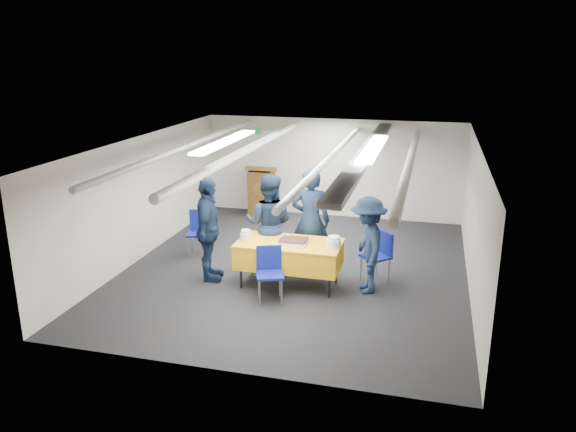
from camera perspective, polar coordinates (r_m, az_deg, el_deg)
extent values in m
plane|color=black|center=(10.26, 0.85, -5.35)|extent=(7.00, 7.00, 0.00)
cube|color=beige|center=(13.20, 4.49, 4.86)|extent=(6.00, 0.02, 2.30)
cube|color=beige|center=(10.96, -14.50, 1.89)|extent=(0.02, 7.00, 2.30)
cube|color=beige|center=(9.65, 18.39, -0.43)|extent=(0.02, 7.00, 2.30)
cube|color=silver|center=(9.63, 0.91, 7.37)|extent=(6.00, 7.00, 0.02)
cylinder|color=silver|center=(10.30, -10.05, 7.11)|extent=(0.10, 6.90, 0.10)
cylinder|color=silver|center=(9.91, -4.19, 6.71)|extent=(0.14, 6.90, 0.14)
cylinder|color=silver|center=(9.55, 4.43, 6.07)|extent=(0.10, 6.90, 0.10)
cylinder|color=silver|center=(9.42, 12.26, 5.35)|extent=(0.14, 6.90, 0.14)
cube|color=gray|center=(9.44, 8.05, 6.46)|extent=(0.28, 6.90, 0.08)
cube|color=white|center=(10.02, -6.39, 7.52)|extent=(0.25, 2.60, 0.04)
cube|color=white|center=(9.42, 8.67, 6.84)|extent=(0.25, 2.60, 0.04)
cube|color=#0C591E|center=(13.50, -3.49, 8.59)|extent=(0.30, 0.04, 0.12)
cylinder|color=black|center=(9.42, -4.79, -6.31)|extent=(0.04, 0.04, 0.36)
cylinder|color=black|center=(9.07, 4.21, -7.24)|extent=(0.04, 0.04, 0.36)
cylinder|color=black|center=(9.98, -3.58, -4.92)|extent=(0.04, 0.04, 0.36)
cylinder|color=black|center=(9.65, 4.91, -5.73)|extent=(0.04, 0.04, 0.36)
cube|color=yellow|center=(9.37, 0.12, -3.98)|extent=(1.71, 0.86, 0.39)
cube|color=yellow|center=(9.29, 0.12, -2.77)|extent=(1.73, 0.88, 0.03)
cube|color=white|center=(9.22, 0.57, -2.65)|extent=(0.45, 0.36, 0.05)
cube|color=black|center=(9.21, 0.57, -2.43)|extent=(0.43, 0.34, 0.02)
sphere|color=navy|center=(9.11, -0.89, -2.64)|extent=(0.04, 0.04, 0.04)
sphere|color=navy|center=(9.40, -0.36, -2.01)|extent=(0.04, 0.04, 0.04)
sphere|color=navy|center=(9.08, -0.29, -2.69)|extent=(0.04, 0.04, 0.04)
sphere|color=navy|center=(9.38, 0.22, -2.05)|extent=(0.04, 0.04, 0.04)
sphere|color=navy|center=(9.06, 0.32, -2.75)|extent=(0.04, 0.04, 0.04)
sphere|color=navy|center=(9.36, 0.81, -2.10)|extent=(0.04, 0.04, 0.04)
sphere|color=navy|center=(9.04, 0.93, -2.80)|extent=(0.04, 0.04, 0.04)
sphere|color=navy|center=(9.34, 1.40, -2.15)|extent=(0.04, 0.04, 0.04)
sphere|color=navy|center=(9.02, 1.54, -2.85)|extent=(0.04, 0.04, 0.04)
sphere|color=navy|center=(9.31, 2.00, -2.20)|extent=(0.04, 0.04, 0.04)
sphere|color=navy|center=(9.19, -0.87, -2.47)|extent=(0.04, 0.04, 0.04)
sphere|color=navy|center=(9.09, 1.77, -2.70)|extent=(0.04, 0.04, 0.04)
sphere|color=navy|center=(9.26, -0.73, -2.31)|extent=(0.04, 0.04, 0.04)
sphere|color=navy|center=(9.16, 1.88, -2.53)|extent=(0.04, 0.04, 0.04)
sphere|color=navy|center=(9.33, -0.60, -2.15)|extent=(0.04, 0.04, 0.04)
sphere|color=navy|center=(9.24, 1.99, -2.37)|extent=(0.04, 0.04, 0.04)
cylinder|color=white|center=(9.43, -4.30, -2.06)|extent=(0.20, 0.20, 0.12)
cylinder|color=white|center=(9.40, -4.31, -1.58)|extent=(0.16, 0.16, 0.05)
cylinder|color=white|center=(9.07, 4.67, -2.79)|extent=(0.24, 0.24, 0.13)
cylinder|color=white|center=(9.04, 4.69, -2.25)|extent=(0.20, 0.20, 0.05)
cube|color=brown|center=(13.29, -2.71, 2.32)|extent=(0.55, 0.45, 1.10)
cube|color=brown|center=(13.13, -2.79, 4.82)|extent=(0.62, 0.53, 0.21)
cylinder|color=gold|center=(13.04, -3.03, 2.71)|extent=(0.28, 0.02, 0.28)
cylinder|color=gray|center=(8.76, -2.88, -7.86)|extent=(0.02, 0.02, 0.43)
cylinder|color=gray|center=(8.78, -0.65, -7.78)|extent=(0.02, 0.02, 0.43)
cylinder|color=gray|center=(9.07, -3.00, -6.97)|extent=(0.02, 0.02, 0.43)
cylinder|color=gray|center=(9.09, -0.84, -6.89)|extent=(0.02, 0.02, 0.43)
cube|color=navy|center=(8.83, -1.86, -5.98)|extent=(0.54, 0.54, 0.04)
cube|color=navy|center=(8.92, -1.96, -4.21)|extent=(0.39, 0.18, 0.40)
cylinder|color=gray|center=(9.79, 7.42, -5.25)|extent=(0.02, 0.02, 0.43)
cylinder|color=gray|center=(9.54, 8.63, -5.90)|extent=(0.02, 0.02, 0.43)
cylinder|color=gray|center=(9.99, 8.99, -4.87)|extent=(0.02, 0.02, 0.43)
cylinder|color=gray|center=(9.74, 10.22, -5.50)|extent=(0.02, 0.02, 0.43)
cube|color=navy|center=(9.68, 8.88, -4.09)|extent=(0.59, 0.59, 0.04)
cube|color=navy|center=(9.72, 9.82, -2.67)|extent=(0.31, 0.32, 0.40)
cylinder|color=gray|center=(10.81, -10.07, -3.22)|extent=(0.02, 0.02, 0.43)
cylinder|color=gray|center=(10.75, -8.30, -3.26)|extent=(0.02, 0.02, 0.43)
cylinder|color=gray|center=(11.12, -9.71, -2.63)|extent=(0.02, 0.02, 0.43)
cylinder|color=gray|center=(11.06, -7.99, -2.66)|extent=(0.02, 0.02, 0.43)
cube|color=navy|center=(10.86, -9.07, -1.77)|extent=(0.50, 0.50, 0.04)
cube|color=navy|center=(10.97, -8.94, -0.37)|extent=(0.40, 0.13, 0.40)
imported|color=black|center=(9.86, 2.30, -0.48)|extent=(0.72, 0.50, 1.89)
imported|color=black|center=(9.86, -1.95, -0.79)|extent=(0.88, 0.70, 1.78)
imported|color=black|center=(9.59, -8.09, -1.39)|extent=(0.66, 1.13, 1.80)
imported|color=black|center=(9.16, 8.09, -2.95)|extent=(0.85, 1.15, 1.60)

